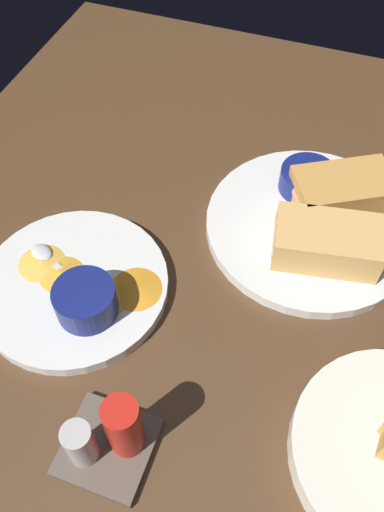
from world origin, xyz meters
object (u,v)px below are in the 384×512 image
object	(u,v)px
sandwich_half_near	(327,242)
plate_chips_companion	(74,286)
plate_sandwich_main	(310,226)
sandwich_half_far	(342,192)
spoon_by_gravy_ramekin	(48,258)
ramekin_light_gravy	(85,300)
condiment_caddy	(109,437)
spoon_by_dark_ramekin	(296,216)
ramekin_dark_sauce	(308,179)

from	to	relation	value
sandwich_half_near	plate_chips_companion	xyz separation A→B (cm)	(28.24, 14.72, -3.20)
plate_sandwich_main	sandwich_half_far	distance (cm)	6.25
sandwich_half_near	spoon_by_gravy_ramekin	size ratio (longest dim) A/B	1.48
plate_sandwich_main	spoon_by_gravy_ramekin	bearing A→B (deg)	29.99
ramekin_light_gravy	spoon_by_gravy_ramekin	size ratio (longest dim) A/B	0.76
sandwich_half_far	sandwich_half_near	bearing A→B (deg)	88.02
condiment_caddy	spoon_by_dark_ramekin	bearing A→B (deg)	-106.74
plate_sandwich_main	spoon_by_gravy_ramekin	distance (cm)	34.95
sandwich_half_far	spoon_by_gravy_ramekin	distance (cm)	39.81
ramekin_dark_sauce	sandwich_half_near	bearing A→B (deg)	113.14
ramekin_dark_sauce	condiment_caddy	bearing A→B (deg)	75.36
sandwich_half_near	condiment_caddy	size ratio (longest dim) A/B	1.50
plate_sandwich_main	plate_chips_companion	xyz separation A→B (cm)	(25.71, 19.47, 0.00)
sandwich_half_near	ramekin_dark_sauce	bearing A→B (deg)	-66.86
sandwich_half_near	condiment_caddy	distance (cm)	34.69
sandwich_half_far	spoon_by_gravy_ramekin	world-z (taller)	sandwich_half_far
sandwich_half_far	condiment_caddy	world-z (taller)	condiment_caddy
plate_sandwich_main	ramekin_dark_sauce	size ratio (longest dim) A/B	3.62
ramekin_dark_sauce	spoon_by_gravy_ramekin	distance (cm)	36.71
sandwich_half_near	plate_chips_companion	bearing A→B (deg)	27.54
plate_chips_companion	spoon_by_gravy_ramekin	size ratio (longest dim) A/B	2.44
plate_chips_companion	spoon_by_gravy_ramekin	xyz separation A→B (cm)	(4.54, -2.00, 1.16)
plate_sandwich_main	ramekin_dark_sauce	distance (cm)	6.85
sandwich_half_near	condiment_caddy	bearing A→B (deg)	63.43
plate_sandwich_main	sandwich_half_far	bearing A→B (deg)	-121.98
sandwich_half_far	ramekin_light_gravy	world-z (taller)	sandwich_half_far
spoon_by_dark_ramekin	condiment_caddy	xyz separation A→B (cm)	(10.77, 35.81, 1.44)
spoon_by_gravy_ramekin	sandwich_half_far	bearing A→B (deg)	-146.37
spoon_by_dark_ramekin	plate_chips_companion	distance (cm)	30.57
ramekin_dark_sauce	spoon_by_gravy_ramekin	bearing A→B (deg)	39.80
plate_chips_companion	condiment_caddy	size ratio (longest dim) A/B	2.47
spoon_by_gravy_ramekin	condiment_caddy	world-z (taller)	condiment_caddy
spoon_by_dark_ramekin	plate_chips_companion	world-z (taller)	spoon_by_dark_ramekin
ramekin_light_gravy	ramekin_dark_sauce	bearing A→B (deg)	-125.29
plate_chips_companion	plate_sandwich_main	bearing A→B (deg)	-142.87
sandwich_half_near	ramekin_dark_sauce	xyz separation A→B (cm)	(4.60, -10.76, -0.66)
spoon_by_gravy_ramekin	condiment_caddy	size ratio (longest dim) A/B	1.01
ramekin_light_gravy	spoon_by_gravy_ramekin	xyz separation A→B (cm)	(8.07, -4.94, -1.80)
sandwich_half_near	spoon_by_gravy_ramekin	distance (cm)	35.22
ramekin_light_gravy	spoon_by_dark_ramekin	bearing A→B (deg)	-131.65
plate_sandwich_main	ramekin_dark_sauce	xyz separation A→B (cm)	(2.07, -6.02, 2.54)
ramekin_dark_sauce	plate_chips_companion	size ratio (longest dim) A/B	0.33
sandwich_half_near	ramekin_light_gravy	world-z (taller)	sandwich_half_near
ramekin_light_gravy	plate_sandwich_main	bearing A→B (deg)	-134.72
plate_sandwich_main	plate_chips_companion	bearing A→B (deg)	37.13
spoon_by_dark_ramekin	plate_sandwich_main	bearing A→B (deg)	178.71
plate_sandwich_main	plate_chips_companion	size ratio (longest dim) A/B	1.20
ramekin_dark_sauce	spoon_by_dark_ramekin	world-z (taller)	ramekin_dark_sauce
sandwich_half_far	spoon_by_gravy_ramekin	bearing A→B (deg)	33.63
ramekin_dark_sauce	condiment_caddy	world-z (taller)	condiment_caddy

